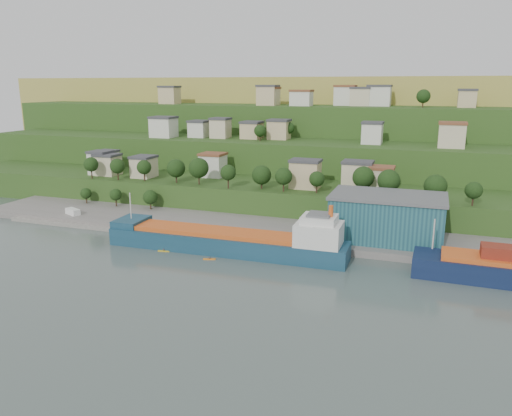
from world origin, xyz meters
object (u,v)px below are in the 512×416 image
at_px(cargo_ship_near, 233,243).
at_px(kayak_orange, 209,259).
at_px(warehouse, 387,217).
at_px(caravan, 73,213).

relative_size(cargo_ship_near, kayak_orange, 20.64).
relative_size(cargo_ship_near, warehouse, 2.15).
relative_size(caravan, kayak_orange, 1.83).
relative_size(cargo_ship_near, caravan, 11.28).
distance_m(cargo_ship_near, kayak_orange, 8.63).
xyz_separation_m(warehouse, caravan, (-101.38, -6.91, -5.85)).
bearing_deg(cargo_ship_near, caravan, 167.52).
bearing_deg(cargo_ship_near, kayak_orange, -116.99).
relative_size(warehouse, caravan, 5.25).
height_order(cargo_ship_near, caravan, cargo_ship_near).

